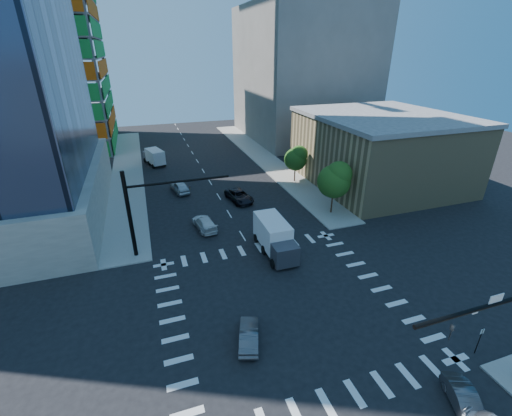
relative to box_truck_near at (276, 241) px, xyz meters
name	(u,v)px	position (x,y,z in m)	size (l,w,h in m)	color
ground	(283,304)	(-2.25, -7.47, -1.49)	(160.00, 160.00, 0.00)	black
road_markings	(283,303)	(-2.25, -7.47, -1.48)	(20.00, 20.00, 0.01)	silver
sidewalk_ne	(263,157)	(10.25, 32.53, -1.41)	(5.00, 60.00, 0.15)	gray
sidewalk_nw	(127,171)	(-14.75, 32.53, -1.41)	(5.00, 60.00, 0.15)	gray
construction_building	(22,17)	(-29.66, 54.46, 23.13)	(25.16, 34.50, 70.60)	slate
commercial_building	(380,149)	(22.75, 14.53, 3.83)	(20.50, 22.50, 10.60)	#A08A5D
bg_building_ne	(301,74)	(24.75, 47.53, 12.51)	(24.00, 30.00, 28.00)	slate
signal_mast_nw	(144,205)	(-12.25, 4.03, 4.01)	(10.20, 0.40, 9.00)	black
tree_south	(336,179)	(10.38, 6.44, 3.20)	(4.16, 4.16, 6.82)	#382316
tree_north	(297,158)	(10.68, 18.44, 2.50)	(3.54, 3.52, 5.78)	#382316
no_parking_sign	(480,338)	(8.45, -16.47, -0.11)	(0.30, 0.06, 2.20)	black
car_nb_right	(465,401)	(4.24, -19.33, -0.87)	(1.31, 3.75, 1.24)	#4D4E53
car_nb_far	(239,196)	(0.13, 14.15, -0.74)	(2.48, 5.37, 1.49)	black
car_sb_near	(204,223)	(-5.97, 7.67, -0.78)	(1.99, 4.90, 1.42)	silver
car_sb_mid	(180,187)	(-7.26, 20.03, -0.69)	(1.89, 4.70, 1.60)	silver
car_sb_cross	(249,335)	(-6.20, -10.46, -0.85)	(1.34, 3.86, 1.27)	#4B4C51
box_truck_near	(276,241)	(0.00, 0.00, 0.00)	(2.76, 6.42, 3.36)	black
box_truck_far	(154,157)	(-10.04, 35.17, -0.21)	(3.80, 5.94, 2.89)	black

